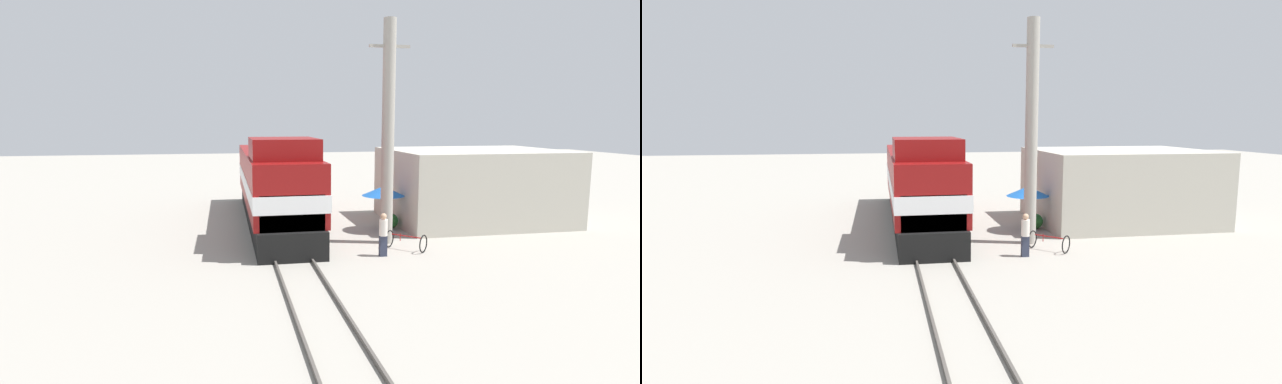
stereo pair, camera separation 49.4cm
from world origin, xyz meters
The scene contains 11 objects.
ground_plane centered at (0.00, 0.00, 0.00)m, with size 120.00×120.00×0.00m, color gray.
rail_near centered at (-0.72, 0.00, 0.07)m, with size 0.08×30.11×0.15m, color #4C4742.
rail_far centered at (0.72, 0.00, 0.07)m, with size 0.08×30.11×0.15m, color #4C4742.
locomotive centered at (0.00, 3.74, 2.04)m, with size 3.05×15.93×4.67m.
utility_pole centered at (4.50, -1.27, 4.88)m, with size 1.80×0.55×9.70m.
vendor_umbrella centered at (5.10, 1.05, 1.99)m, with size 2.09×2.09×2.23m.
billboard_sign centered at (6.89, 3.15, 2.71)m, with size 2.00×0.12×3.56m.
shrub_cluster centered at (5.67, 1.52, 0.38)m, with size 0.76×0.76×0.76m, color #236028.
person_bystander centered at (3.67, -3.40, 0.96)m, with size 0.34×0.34×1.76m.
bicycle centered at (4.92, -2.66, 0.39)m, with size 1.66×1.68×0.76m.
building_block_distant centered at (10.58, 2.51, 1.93)m, with size 8.88×6.82×3.87m, color #B7B2A3.
Camera 1 is at (-2.51, -22.10, 5.47)m, focal length 28.00 mm.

